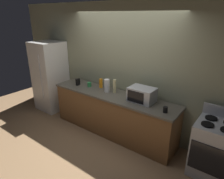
{
  "coord_description": "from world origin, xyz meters",
  "views": [
    {
      "loc": [
        2.28,
        -2.62,
        2.44
      ],
      "look_at": [
        0.0,
        0.4,
        1.0
      ],
      "focal_mm": 31.79,
      "sensor_mm": 36.0,
      "label": 1
    }
  ],
  "objects_px": {
    "stove_range": "(213,149)",
    "mug_black": "(165,110)",
    "bottle_hand_soap": "(115,86)",
    "bottle_dish_soap": "(101,83)",
    "mug_green": "(89,84)",
    "paper_towel_roll": "(107,86)",
    "cordless_phone": "(78,82)",
    "mug_yellow": "(129,93)",
    "refrigerator": "(50,76)",
    "microwave": "(142,95)"
  },
  "relations": [
    {
      "from": "bottle_hand_soap",
      "to": "mug_yellow",
      "type": "bearing_deg",
      "value": 14.63
    },
    {
      "from": "paper_towel_roll",
      "to": "bottle_hand_soap",
      "type": "height_order",
      "value": "bottle_hand_soap"
    },
    {
      "from": "cordless_phone",
      "to": "mug_yellow",
      "type": "xyz_separation_m",
      "value": [
        1.26,
        0.22,
        -0.03
      ]
    },
    {
      "from": "refrigerator",
      "to": "stove_range",
      "type": "distance_m",
      "value": 4.07
    },
    {
      "from": "bottle_dish_soap",
      "to": "mug_green",
      "type": "height_order",
      "value": "bottle_dish_soap"
    },
    {
      "from": "paper_towel_roll",
      "to": "mug_black",
      "type": "xyz_separation_m",
      "value": [
        1.37,
        -0.16,
        -0.08
      ]
    },
    {
      "from": "refrigerator",
      "to": "cordless_phone",
      "type": "xyz_separation_m",
      "value": [
        1.09,
        -0.03,
        0.07
      ]
    },
    {
      "from": "bottle_dish_soap",
      "to": "mug_black",
      "type": "height_order",
      "value": "bottle_dish_soap"
    },
    {
      "from": "stove_range",
      "to": "mug_black",
      "type": "bearing_deg",
      "value": -171.96
    },
    {
      "from": "stove_range",
      "to": "mug_black",
      "type": "height_order",
      "value": "stove_range"
    },
    {
      "from": "bottle_hand_soap",
      "to": "mug_green",
      "type": "relative_size",
      "value": 2.85
    },
    {
      "from": "refrigerator",
      "to": "mug_yellow",
      "type": "distance_m",
      "value": 2.36
    },
    {
      "from": "mug_black",
      "to": "cordless_phone",
      "type": "bearing_deg",
      "value": 177.86
    },
    {
      "from": "mug_black",
      "to": "mug_yellow",
      "type": "xyz_separation_m",
      "value": [
        -0.91,
        0.3,
        -0.01
      ]
    },
    {
      "from": "bottle_hand_soap",
      "to": "mug_yellow",
      "type": "xyz_separation_m",
      "value": [
        0.31,
        0.08,
        -0.1
      ]
    },
    {
      "from": "refrigerator",
      "to": "mug_green",
      "type": "bearing_deg",
      "value": 2.15
    },
    {
      "from": "bottle_hand_soap",
      "to": "bottle_dish_soap",
      "type": "xyz_separation_m",
      "value": [
        -0.43,
        0.06,
        -0.04
      ]
    },
    {
      "from": "microwave",
      "to": "paper_towel_roll",
      "type": "xyz_separation_m",
      "value": [
        -0.83,
        0.0,
        0.0
      ]
    },
    {
      "from": "mug_black",
      "to": "stove_range",
      "type": "bearing_deg",
      "value": 8.04
    },
    {
      "from": "paper_towel_roll",
      "to": "mug_green",
      "type": "bearing_deg",
      "value": 179.88
    },
    {
      "from": "paper_towel_roll",
      "to": "bottle_dish_soap",
      "type": "xyz_separation_m",
      "value": [
        -0.27,
        0.11,
        -0.03
      ]
    },
    {
      "from": "microwave",
      "to": "mug_yellow",
      "type": "relative_size",
      "value": 5.23
    },
    {
      "from": "stove_range",
      "to": "cordless_phone",
      "type": "distance_m",
      "value": 3.01
    },
    {
      "from": "mug_yellow",
      "to": "mug_green",
      "type": "bearing_deg",
      "value": -172.32
    },
    {
      "from": "mug_green",
      "to": "stove_range",
      "type": "bearing_deg",
      "value": -1.1
    },
    {
      "from": "bottle_hand_soap",
      "to": "bottle_dish_soap",
      "type": "height_order",
      "value": "bottle_hand_soap"
    },
    {
      "from": "mug_black",
      "to": "mug_yellow",
      "type": "bearing_deg",
      "value": 161.88
    },
    {
      "from": "cordless_phone",
      "to": "mug_black",
      "type": "relative_size",
      "value": 1.46
    },
    {
      "from": "microwave",
      "to": "paper_towel_roll",
      "type": "bearing_deg",
      "value": 179.85
    },
    {
      "from": "microwave",
      "to": "mug_black",
      "type": "xyz_separation_m",
      "value": [
        0.54,
        -0.16,
        -0.08
      ]
    },
    {
      "from": "stove_range",
      "to": "mug_black",
      "type": "relative_size",
      "value": 10.51
    },
    {
      "from": "refrigerator",
      "to": "bottle_hand_soap",
      "type": "height_order",
      "value": "refrigerator"
    },
    {
      "from": "paper_towel_roll",
      "to": "cordless_phone",
      "type": "height_order",
      "value": "paper_towel_roll"
    },
    {
      "from": "stove_range",
      "to": "paper_towel_roll",
      "type": "xyz_separation_m",
      "value": [
        -2.17,
        0.05,
        0.57
      ]
    },
    {
      "from": "bottle_dish_soap",
      "to": "mug_black",
      "type": "relative_size",
      "value": 1.95
    },
    {
      "from": "cordless_phone",
      "to": "bottle_dish_soap",
      "type": "relative_size",
      "value": 0.75
    },
    {
      "from": "mug_black",
      "to": "microwave",
      "type": "bearing_deg",
      "value": 163.42
    },
    {
      "from": "stove_range",
      "to": "bottle_dish_soap",
      "type": "xyz_separation_m",
      "value": [
        -2.44,
        0.16,
        0.54
      ]
    },
    {
      "from": "stove_range",
      "to": "paper_towel_roll",
      "type": "height_order",
      "value": "paper_towel_roll"
    },
    {
      "from": "mug_black",
      "to": "mug_green",
      "type": "relative_size",
      "value": 1.04
    },
    {
      "from": "cordless_phone",
      "to": "mug_green",
      "type": "xyz_separation_m",
      "value": [
        0.28,
        0.08,
        -0.03
      ]
    },
    {
      "from": "stove_range",
      "to": "bottle_hand_soap",
      "type": "relative_size",
      "value": 3.84
    },
    {
      "from": "bottle_hand_soap",
      "to": "mug_green",
      "type": "distance_m",
      "value": 0.68
    },
    {
      "from": "mug_green",
      "to": "bottle_dish_soap",
      "type": "bearing_deg",
      "value": 24.67
    },
    {
      "from": "cordless_phone",
      "to": "mug_yellow",
      "type": "bearing_deg",
      "value": 0.86
    },
    {
      "from": "mug_green",
      "to": "mug_yellow",
      "type": "bearing_deg",
      "value": 7.68
    },
    {
      "from": "microwave",
      "to": "mug_black",
      "type": "relative_size",
      "value": 4.67
    },
    {
      "from": "mug_black",
      "to": "mug_yellow",
      "type": "distance_m",
      "value": 0.95
    },
    {
      "from": "stove_range",
      "to": "mug_yellow",
      "type": "relative_size",
      "value": 11.76
    },
    {
      "from": "stove_range",
      "to": "cordless_phone",
      "type": "bearing_deg",
      "value": -179.39
    }
  ]
}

